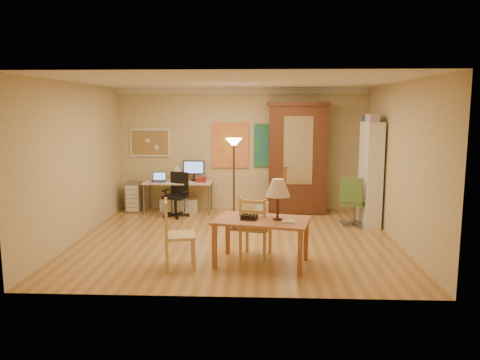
{
  "coord_description": "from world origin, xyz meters",
  "views": [
    {
      "loc": [
        0.41,
        -7.88,
        2.27
      ],
      "look_at": [
        0.06,
        0.3,
        1.01
      ],
      "focal_mm": 35.0,
      "sensor_mm": 36.0,
      "label": 1
    }
  ],
  "objects_px": {
    "dining_table": "(267,211)",
    "bookshelf": "(370,174)",
    "armoire": "(297,165)",
    "computer_desk": "(180,193)",
    "office_chair_green": "(353,213)",
    "office_chair_black": "(176,205)"
  },
  "relations": [
    {
      "from": "office_chair_black",
      "to": "bookshelf",
      "type": "bearing_deg",
      "value": -7.62
    },
    {
      "from": "dining_table",
      "to": "office_chair_green",
      "type": "height_order",
      "value": "dining_table"
    },
    {
      "from": "dining_table",
      "to": "armoire",
      "type": "distance_m",
      "value": 3.58
    },
    {
      "from": "computer_desk",
      "to": "office_chair_green",
      "type": "distance_m",
      "value": 3.74
    },
    {
      "from": "office_chair_black",
      "to": "bookshelf",
      "type": "relative_size",
      "value": 0.46
    },
    {
      "from": "armoire",
      "to": "bookshelf",
      "type": "height_order",
      "value": "armoire"
    },
    {
      "from": "office_chair_green",
      "to": "armoire",
      "type": "bearing_deg",
      "value": 131.57
    },
    {
      "from": "dining_table",
      "to": "computer_desk",
      "type": "height_order",
      "value": "dining_table"
    },
    {
      "from": "armoire",
      "to": "bookshelf",
      "type": "bearing_deg",
      "value": -38.46
    },
    {
      "from": "dining_table",
      "to": "bookshelf",
      "type": "relative_size",
      "value": 0.74
    },
    {
      "from": "armoire",
      "to": "office_chair_black",
      "type": "bearing_deg",
      "value": -168.05
    },
    {
      "from": "dining_table",
      "to": "armoire",
      "type": "bearing_deg",
      "value": 78.91
    },
    {
      "from": "computer_desk",
      "to": "office_chair_green",
      "type": "xyz_separation_m",
      "value": [
        3.58,
        -1.07,
        -0.16
      ]
    },
    {
      "from": "office_chair_black",
      "to": "armoire",
      "type": "relative_size",
      "value": 0.39
    },
    {
      "from": "dining_table",
      "to": "bookshelf",
      "type": "distance_m",
      "value": 3.18
    },
    {
      "from": "dining_table",
      "to": "bookshelf",
      "type": "height_order",
      "value": "bookshelf"
    },
    {
      "from": "office_chair_black",
      "to": "dining_table",
      "type": "bearing_deg",
      "value": -57.8
    },
    {
      "from": "dining_table",
      "to": "armoire",
      "type": "height_order",
      "value": "armoire"
    },
    {
      "from": "office_chair_black",
      "to": "armoire",
      "type": "xyz_separation_m",
      "value": [
        2.56,
        0.54,
        0.8
      ]
    },
    {
      "from": "dining_table",
      "to": "office_chair_black",
      "type": "height_order",
      "value": "dining_table"
    },
    {
      "from": "office_chair_green",
      "to": "bookshelf",
      "type": "bearing_deg",
      "value": 16.1
    },
    {
      "from": "office_chair_green",
      "to": "dining_table",
      "type": "bearing_deg",
      "value": -125.97
    }
  ]
}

